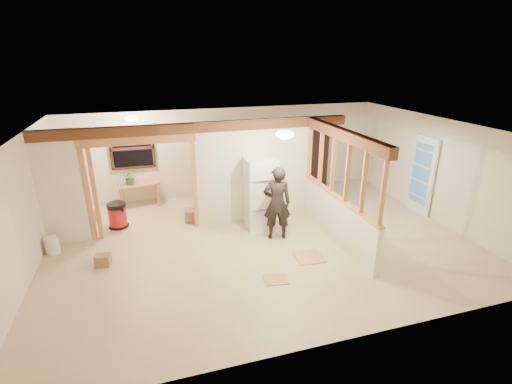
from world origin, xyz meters
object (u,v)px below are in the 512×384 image
object	(u,v)px
bookshelf	(312,158)
work_table	(140,194)
woman	(277,203)
refrigerator	(260,193)
shop_vac	(117,215)

from	to	relation	value
bookshelf	work_table	bearing A→B (deg)	-179.08
woman	work_table	size ratio (longest dim) A/B	1.64
woman	refrigerator	bearing A→B (deg)	-66.25
shop_vac	refrigerator	bearing A→B (deg)	-15.03
refrigerator	bookshelf	world-z (taller)	bookshelf
woman	shop_vac	distance (m)	3.84
work_table	bookshelf	size ratio (longest dim) A/B	0.56
work_table	woman	bearing A→B (deg)	-55.30
shop_vac	bookshelf	xyz separation A→B (m)	(5.66, 1.34, 0.61)
refrigerator	bookshelf	distance (m)	3.25
work_table	bookshelf	world-z (taller)	bookshelf
shop_vac	woman	bearing A→B (deg)	-25.09
shop_vac	bookshelf	distance (m)	5.84
woman	bookshelf	bearing A→B (deg)	-115.26
shop_vac	bookshelf	world-z (taller)	bookshelf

